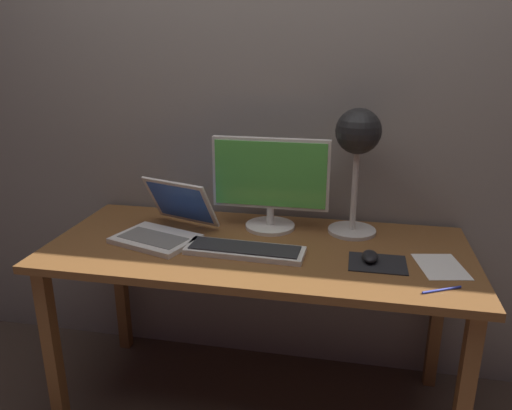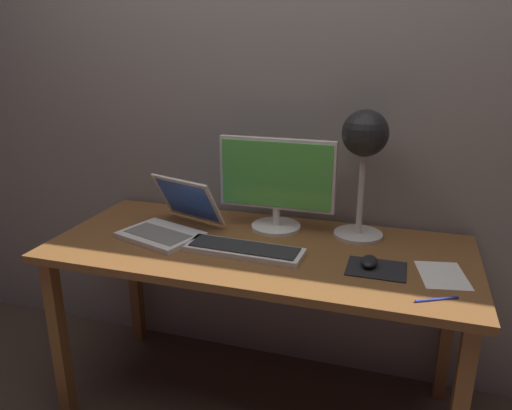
% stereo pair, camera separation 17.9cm
% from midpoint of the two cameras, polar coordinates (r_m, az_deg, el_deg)
% --- Properties ---
extents(ground_plane, '(4.80, 4.80, 0.00)m').
position_cam_midpoint_polar(ground_plane, '(2.29, -2.27, -21.96)').
color(ground_plane, '#47382D').
rests_on(ground_plane, ground).
extents(back_wall, '(4.80, 0.06, 2.60)m').
position_cam_midpoint_polar(back_wall, '(2.15, -0.15, 13.45)').
color(back_wall, gray).
rests_on(back_wall, ground).
extents(desk, '(1.60, 0.70, 0.74)m').
position_cam_midpoint_polar(desk, '(1.93, -2.51, -6.89)').
color(desk, brown).
rests_on(desk, ground).
extents(monitor, '(0.48, 0.21, 0.38)m').
position_cam_midpoint_polar(monitor, '(2.01, -0.87, 2.79)').
color(monitor, silver).
rests_on(monitor, desk).
extents(keyboard_main, '(0.45, 0.16, 0.03)m').
position_cam_midpoint_polar(keyboard_main, '(1.83, -4.11, -5.25)').
color(keyboard_main, silver).
rests_on(keyboard_main, desk).
extents(laptop, '(0.39, 0.41, 0.22)m').
position_cam_midpoint_polar(laptop, '(2.02, -12.65, -1.84)').
color(laptop, silver).
rests_on(laptop, desk).
extents(desk_lamp, '(0.19, 0.19, 0.50)m').
position_cam_midpoint_polar(desk_lamp, '(1.94, 9.04, 7.09)').
color(desk_lamp, beige).
rests_on(desk_lamp, desk).
extents(mousepad, '(0.20, 0.16, 0.00)m').
position_cam_midpoint_polar(mousepad, '(1.78, 11.03, -6.65)').
color(mousepad, black).
rests_on(mousepad, desk).
extents(mouse, '(0.06, 0.10, 0.03)m').
position_cam_midpoint_polar(mouse, '(1.79, 10.20, -5.89)').
color(mouse, black).
rests_on(mouse, mousepad).
extents(paper_sheet_near_mouse, '(0.19, 0.23, 0.00)m').
position_cam_midpoint_polar(paper_sheet_near_mouse, '(1.81, 17.88, -6.82)').
color(paper_sheet_near_mouse, white).
rests_on(paper_sheet_near_mouse, desk).
extents(pen, '(0.13, 0.07, 0.01)m').
position_cam_midpoint_polar(pen, '(1.65, 17.70, -9.36)').
color(pen, '#2633A5').
rests_on(pen, desk).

